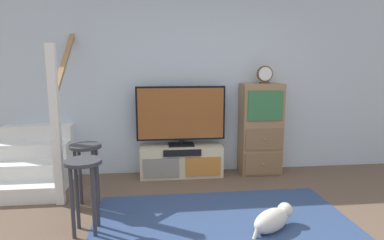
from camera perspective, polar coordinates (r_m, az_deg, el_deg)
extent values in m
cube|color=silver|center=(4.77, 1.40, 7.01)|extent=(6.40, 0.12, 2.70)
cube|color=navy|center=(3.32, 5.94, -18.50)|extent=(2.60, 1.80, 0.01)
cube|color=beige|center=(4.67, -1.89, -7.16)|extent=(1.16, 0.36, 0.44)
cube|color=gray|center=(4.48, -5.42, -8.39)|extent=(0.49, 0.02, 0.26)
cube|color=#BC7533|center=(4.53, 2.00, -8.16)|extent=(0.49, 0.02, 0.26)
cube|color=black|center=(4.44, -1.70, -5.84)|extent=(0.52, 0.02, 0.09)
cube|color=black|center=(4.63, -1.93, -4.34)|extent=(0.36, 0.22, 0.02)
cylinder|color=black|center=(4.62, -1.93, -3.83)|extent=(0.05, 0.05, 0.06)
cube|color=black|center=(4.54, -1.96, 1.19)|extent=(1.25, 0.05, 0.76)
cube|color=brown|center=(4.51, -1.93, 1.14)|extent=(1.20, 0.01, 0.71)
cube|color=#93704C|center=(4.80, 11.93, -1.53)|extent=(0.58, 0.34, 1.31)
cube|color=brown|center=(4.75, 12.41, -7.58)|extent=(0.53, 0.02, 0.30)
sphere|color=olive|center=(4.73, 12.48, -7.65)|extent=(0.03, 0.03, 0.03)
cube|color=brown|center=(4.66, 12.57, -3.34)|extent=(0.53, 0.02, 0.30)
sphere|color=olive|center=(4.64, 12.65, -3.39)|extent=(0.03, 0.03, 0.03)
cube|color=#337042|center=(4.58, 12.79, 2.47)|extent=(0.49, 0.02, 0.41)
cube|color=#4C3823|center=(4.71, 12.61, 6.43)|extent=(0.13, 0.08, 0.02)
cylinder|color=brown|center=(4.70, 12.67, 7.93)|extent=(0.22, 0.04, 0.22)
cylinder|color=silver|center=(4.68, 12.77, 7.92)|extent=(0.19, 0.01, 0.19)
cube|color=white|center=(4.37, -28.07, -11.28)|extent=(0.90, 0.26, 0.19)
cube|color=white|center=(4.56, -26.97, -9.04)|extent=(0.90, 0.26, 0.38)
cube|color=white|center=(4.77, -25.98, -6.98)|extent=(0.90, 0.26, 0.57)
cube|color=white|center=(4.98, -25.08, -5.10)|extent=(0.90, 0.26, 0.76)
cube|color=white|center=(5.20, -24.25, -3.37)|extent=(0.90, 0.26, 0.95)
cube|color=white|center=(3.88, -22.83, -1.07)|extent=(0.09, 0.09, 1.80)
cube|color=#9E7547|center=(4.44, -21.16, 10.69)|extent=(0.06, 1.33, 0.99)
cylinder|color=#333338|center=(3.20, -20.30, -13.57)|extent=(0.04, 0.04, 0.68)
cylinder|color=#333338|center=(3.16, -16.91, -13.68)|extent=(0.04, 0.04, 0.68)
cylinder|color=#333338|center=(3.37, -19.54, -12.34)|extent=(0.04, 0.04, 0.68)
cylinder|color=#333338|center=(3.33, -16.33, -12.42)|extent=(0.04, 0.04, 0.68)
cylinder|color=#333338|center=(3.15, -18.62, -6.97)|extent=(0.34, 0.34, 0.03)
cylinder|color=#333338|center=(3.74, -19.66, -10.12)|extent=(0.04, 0.04, 0.68)
cylinder|color=#333338|center=(3.70, -16.80, -10.17)|extent=(0.04, 0.04, 0.68)
cylinder|color=#333338|center=(3.91, -19.04, -9.21)|extent=(0.04, 0.04, 0.68)
cylinder|color=#333338|center=(3.87, -16.31, -9.24)|extent=(0.04, 0.04, 0.68)
cylinder|color=#333338|center=(3.70, -18.24, -4.42)|extent=(0.34, 0.34, 0.03)
ellipsoid|color=beige|center=(3.31, 13.78, -16.79)|extent=(0.48, 0.40, 0.22)
sphere|color=beige|center=(3.45, 16.03, -14.98)|extent=(0.15, 0.15, 0.15)
cylinder|color=beige|center=(3.18, 11.30, -18.53)|extent=(0.10, 0.08, 0.16)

